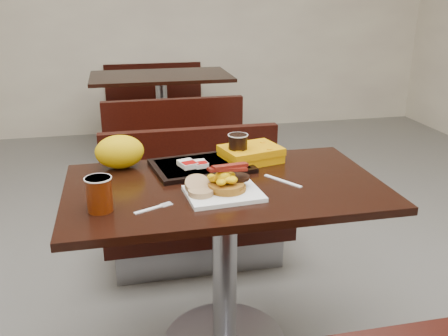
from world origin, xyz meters
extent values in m
cube|color=white|center=(-0.03, -0.11, 0.76)|extent=(0.28, 0.23, 0.02)
cylinder|color=#A9791C|center=(-0.01, -0.09, 0.78)|extent=(0.16, 0.16, 0.03)
cylinder|color=black|center=(0.04, -0.07, 0.80)|extent=(0.09, 0.09, 0.01)
ellipsoid|color=#FFE005|center=(-0.03, -0.10, 0.82)|extent=(0.10, 0.09, 0.05)
cylinder|color=tan|center=(-0.11, -0.12, 0.78)|extent=(0.11, 0.11, 0.02)
cylinder|color=tan|center=(-0.12, -0.07, 0.79)|extent=(0.10, 0.10, 0.05)
cylinder|color=#7C2904|center=(-0.46, -0.14, 0.81)|extent=(0.10, 0.10, 0.12)
cube|color=white|center=(0.23, -0.02, 0.75)|extent=(0.11, 0.16, 0.00)
cube|color=#8C0504|center=(0.05, 0.09, 0.75)|extent=(0.04, 0.03, 0.01)
cube|color=black|center=(-0.06, 0.19, 0.76)|extent=(0.43, 0.34, 0.02)
cube|color=silver|center=(-0.12, 0.17, 0.78)|extent=(0.08, 0.10, 0.02)
cube|color=silver|center=(-0.07, 0.17, 0.78)|extent=(0.06, 0.08, 0.02)
cylinder|color=black|center=(0.11, 0.22, 0.82)|extent=(0.09, 0.09, 0.11)
cube|color=orange|center=(0.17, 0.23, 0.78)|extent=(0.28, 0.24, 0.07)
ellipsoid|color=yellow|center=(-0.38, 0.27, 0.82)|extent=(0.21, 0.17, 0.14)
camera|label=1|loc=(-0.37, -1.70, 1.45)|focal=39.47mm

